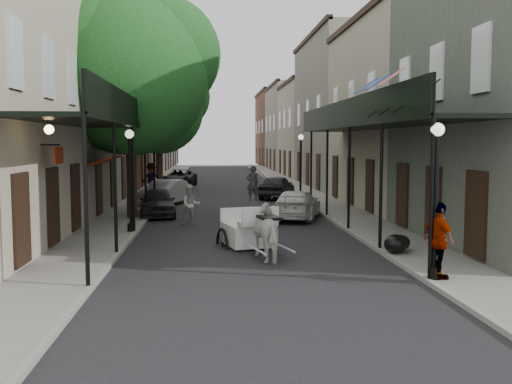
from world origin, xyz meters
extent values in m
plane|color=gray|center=(0.00, 0.00, 0.00)|extent=(140.00, 140.00, 0.00)
cube|color=black|center=(0.00, 20.00, 0.01)|extent=(8.00, 90.00, 0.01)
cube|color=gray|center=(-5.00, 20.00, 0.06)|extent=(2.20, 90.00, 0.12)
cube|color=gray|center=(5.00, 20.00, 0.06)|extent=(2.20, 90.00, 0.12)
cube|color=#AEA58B|center=(-8.60, 30.00, 5.25)|extent=(5.00, 80.00, 10.50)
cube|color=gray|center=(8.60, 30.00, 5.25)|extent=(5.00, 80.00, 10.50)
cube|color=black|center=(-5.00, 7.00, 4.00)|extent=(2.20, 18.00, 0.12)
cube|color=black|center=(-3.95, 7.00, 4.50)|extent=(0.06, 18.00, 1.00)
cylinder|color=black|center=(-4.00, -2.00, 2.12)|extent=(0.10, 0.10, 4.00)
cylinder|color=black|center=(-4.00, 6.00, 2.12)|extent=(0.10, 0.10, 4.00)
cylinder|color=black|center=(-4.00, 14.00, 2.12)|extent=(0.10, 0.10, 4.00)
cube|color=black|center=(5.00, 7.00, 4.00)|extent=(2.20, 18.00, 0.12)
cube|color=black|center=(3.95, 7.00, 4.50)|extent=(0.06, 18.00, 1.00)
cylinder|color=black|center=(4.00, -2.00, 2.12)|extent=(0.10, 0.10, 4.00)
cylinder|color=black|center=(4.00, 6.00, 2.12)|extent=(0.10, 0.10, 4.00)
cylinder|color=black|center=(4.00, 14.00, 2.12)|extent=(0.10, 0.10, 4.00)
cylinder|color=#382619|center=(-4.60, 10.00, 2.92)|extent=(0.44, 0.44, 5.60)
sphere|color=#194F20|center=(-4.60, 10.00, 6.20)|extent=(6.80, 6.80, 6.80)
sphere|color=#194F20|center=(-3.24, 10.60, 7.20)|extent=(5.10, 5.10, 5.10)
cylinder|color=#382619|center=(-4.60, 24.00, 2.64)|extent=(0.44, 0.44, 5.04)
sphere|color=#194F20|center=(-4.60, 24.00, 5.58)|extent=(6.00, 6.00, 6.00)
sphere|color=#194F20|center=(-3.40, 24.60, 6.48)|extent=(4.50, 4.50, 4.50)
cylinder|color=black|center=(4.10, -2.00, 0.27)|extent=(0.28, 0.28, 0.30)
cylinder|color=black|center=(4.10, -2.00, 1.82)|extent=(0.12, 0.12, 3.40)
sphere|color=white|center=(4.10, -2.00, 3.67)|extent=(0.32, 0.32, 0.32)
cylinder|color=black|center=(-4.10, 6.00, 0.27)|extent=(0.28, 0.28, 0.30)
cylinder|color=black|center=(-4.10, 6.00, 1.82)|extent=(0.12, 0.12, 3.40)
sphere|color=white|center=(-4.10, 6.00, 3.67)|extent=(0.32, 0.32, 0.32)
cylinder|color=black|center=(4.10, 18.00, 0.27)|extent=(0.28, 0.28, 0.30)
cylinder|color=black|center=(4.10, 18.00, 1.82)|extent=(0.12, 0.12, 3.40)
sphere|color=white|center=(4.10, 18.00, 3.67)|extent=(0.32, 0.32, 0.32)
imported|color=silver|center=(0.52, 1.16, 0.80)|extent=(1.31, 2.04, 1.59)
torus|color=black|center=(-0.95, 3.67, 0.60)|extent=(0.40, 1.23, 1.25)
torus|color=black|center=(0.58, 4.07, 0.60)|extent=(0.40, 1.23, 1.25)
torus|color=black|center=(-0.43, 2.41, 0.31)|extent=(0.23, 0.64, 0.65)
torus|color=black|center=(0.73, 2.71, 0.31)|extent=(0.23, 0.64, 0.65)
cube|color=white|center=(-0.14, 3.68, 1.01)|extent=(1.75, 2.02, 0.68)
cube|color=white|center=(0.12, 2.70, 1.50)|extent=(1.26, 0.81, 0.12)
cube|color=white|center=(0.18, 2.47, 1.79)|extent=(1.15, 0.39, 0.48)
imported|color=black|center=(0.12, 2.70, 2.10)|extent=(0.45, 0.35, 1.09)
imported|color=#B8B8AE|center=(-2.00, 8.40, 0.81)|extent=(0.89, 0.76, 1.62)
imported|color=gray|center=(-4.83, 20.71, 1.11)|extent=(1.46, 1.18, 1.98)
imported|color=gray|center=(4.20, -2.00, 1.04)|extent=(0.69, 1.16, 1.85)
imported|color=black|center=(-3.60, 11.13, 0.66)|extent=(1.96, 4.01, 1.32)
imported|color=#A4A5AA|center=(-3.60, 15.68, 0.68)|extent=(2.84, 4.38, 1.36)
imported|color=black|center=(-3.51, 28.63, 0.66)|extent=(2.75, 4.96, 1.31)
imported|color=silver|center=(2.60, 9.73, 0.63)|extent=(2.94, 4.67, 1.26)
imported|color=black|center=(2.82, 19.00, 0.70)|extent=(2.90, 4.44, 1.41)
ellipsoid|color=black|center=(4.20, 1.13, 0.40)|extent=(0.67, 0.67, 0.57)
ellipsoid|color=black|center=(4.50, 1.58, 0.35)|extent=(0.58, 0.58, 0.47)
camera|label=1|loc=(-1.23, -14.99, 3.38)|focal=40.00mm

